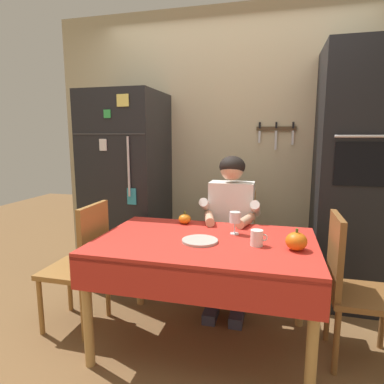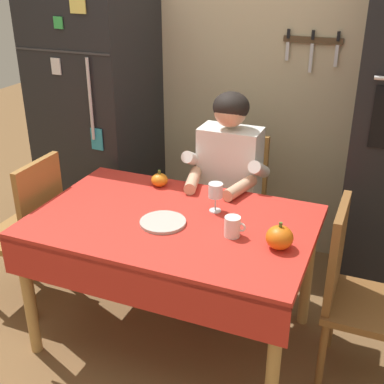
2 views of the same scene
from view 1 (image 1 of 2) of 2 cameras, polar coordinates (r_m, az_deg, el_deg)
name	(u,v)px [view 1 (image 1 of 2)]	position (r m, az deg, el deg)	size (l,w,h in m)	color
ground_plane	(201,352)	(2.39, 1.65, -26.08)	(10.00, 10.00, 0.00)	brown
back_wall_assembly	(237,147)	(3.27, 7.90, 7.84)	(3.70, 0.13, 2.60)	#BCAD89
refrigerator	(128,189)	(3.21, -11.14, 0.54)	(0.68, 0.71, 1.80)	black
wall_oven	(354,180)	(2.98, 26.42, 1.95)	(0.60, 0.64, 2.10)	black
dining_table	(205,253)	(2.15, 2.20, -10.53)	(1.40, 0.90, 0.74)	tan
chair_behind_person	(233,239)	(2.92, 7.09, -8.07)	(0.40, 0.40, 0.93)	#9E6B33
seated_person	(230,219)	(2.68, 6.67, -4.67)	(0.47, 0.55, 1.25)	#38384C
chair_right_side	(351,283)	(2.30, 25.96, -14.02)	(0.40, 0.40, 0.93)	brown
chair_left_side	(83,261)	(2.54, -18.47, -11.28)	(0.40, 0.40, 0.93)	#9E6B33
coffee_mug	(257,238)	(2.04, 11.27, -7.85)	(0.10, 0.08, 0.10)	white
wine_glass	(235,218)	(2.24, 7.48, -4.56)	(0.07, 0.07, 0.15)	white
pumpkin_large	(185,219)	(2.50, -1.28, -4.70)	(0.10, 0.10, 0.10)	orange
pumpkin_medium	(296,241)	(2.02, 17.72, -8.17)	(0.12, 0.12, 0.13)	orange
serving_tray	(200,241)	(2.09, 1.37, -8.49)	(0.23, 0.23, 0.02)	#B7B2A8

